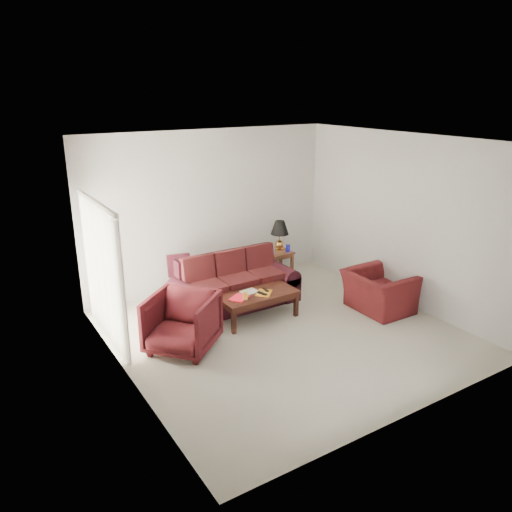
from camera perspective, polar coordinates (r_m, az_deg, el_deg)
The scene contains 19 objects.
floor at distance 8.03m, azimuth 3.26°, elevation -8.78°, with size 5.00×5.00×0.00m, color #BDB6A1.
blinds at distance 7.75m, azimuth -17.19°, elevation -1.92°, with size 0.10×2.00×2.16m, color silver.
sofa at distance 8.80m, azimuth -2.37°, elevation -2.95°, with size 2.23×0.96×0.91m, color black, non-canonical shape.
throw_pillow at distance 8.96m, azimuth -8.81°, elevation -1.05°, with size 0.40×0.12×0.40m, color black.
end_table at distance 10.25m, azimuth 2.55°, elevation -0.88°, with size 0.50×0.50×0.54m, color #482E19, non-canonical shape.
table_lamp at distance 10.15m, azimuth 2.71°, elevation 2.34°, with size 0.37×0.37×0.62m, color #CF8E40, non-canonical shape.
clock at distance 9.93m, azimuth 1.88°, elevation 0.51°, with size 0.12×0.04×0.12m, color #B7B8BC.
blue_canister at distance 10.11m, azimuth 3.68°, elevation 0.87°, with size 0.09×0.09×0.15m, color #1C189D.
picture_frame at distance 10.15m, azimuth 1.20°, elevation 1.07°, with size 0.14×0.02×0.17m, color white.
floor_lamp at distance 8.70m, azimuth -16.15°, elevation -1.62°, with size 0.26×0.26×1.58m, color white, non-canonical shape.
armchair_left at distance 7.44m, azimuth -8.46°, elevation -7.56°, with size 0.93×0.95×0.87m, color #400E13.
armchair_right at distance 8.92m, azimuth 13.82°, elevation -3.96°, with size 1.07×0.94×0.70m, color #491013.
coffee_table at distance 8.40m, azimuth 0.13°, elevation -5.68°, with size 1.33×0.66×0.46m, color black, non-canonical shape.
magazine_red at distance 8.09m, azimuth -1.94°, elevation -4.81°, with size 0.31×0.24×0.02m, color red.
magazine_white at distance 8.34m, azimuth -0.77°, elevation -4.07°, with size 0.27×0.20×0.02m, color beige.
magazine_orange at distance 8.28m, azimuth 0.91°, elevation -4.24°, with size 0.30×0.23×0.02m, color orange.
remote_a at distance 8.21m, azimuth 0.69°, elevation -4.28°, with size 0.05×0.18×0.02m, color black.
remote_b at distance 8.36m, azimuth 1.10°, elevation -3.88°, with size 0.05×0.16×0.02m, color black.
yellow_glass at distance 8.03m, azimuth -1.23°, elevation -4.57°, with size 0.07×0.07×0.13m, color yellow.
Camera 1 is at (-4.16, -5.79, 3.69)m, focal length 35.00 mm.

